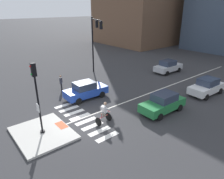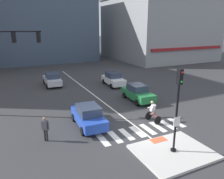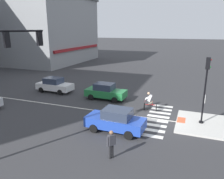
{
  "view_description": "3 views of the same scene",
  "coord_description": "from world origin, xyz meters",
  "views": [
    {
      "loc": [
        12.46,
        -7.15,
        8.24
      ],
      "look_at": [
        -0.13,
        3.19,
        1.67
      ],
      "focal_mm": 33.23,
      "sensor_mm": 36.0,
      "label": 1
    },
    {
      "loc": [
        -8.18,
        -11.84,
        7.21
      ],
      "look_at": [
        0.12,
        5.48,
        1.65
      ],
      "focal_mm": 35.2,
      "sensor_mm": 36.0,
      "label": 2
    },
    {
      "loc": [
        -16.47,
        -2.24,
        6.94
      ],
      "look_at": [
        0.86,
        4.34,
        1.77
      ],
      "focal_mm": 35.06,
      "sensor_mm": 36.0,
      "label": 3
    }
  ],
  "objects": [
    {
      "name": "ground_plane",
      "position": [
        0.0,
        0.0,
        0.0
      ],
      "size": [
        300.0,
        300.0,
        0.0
      ],
      "primitive_type": "plane",
      "color": "#333335"
    },
    {
      "name": "traffic_island",
      "position": [
        0.0,
        -3.13,
        0.07
      ],
      "size": [
        4.33,
        3.54,
        0.15
      ],
      "primitive_type": "cube",
      "color": "beige",
      "rests_on": "ground"
    },
    {
      "name": "tactile_pad_front",
      "position": [
        0.0,
        -1.71,
        0.15
      ],
      "size": [
        1.1,
        0.6,
        0.01
      ],
      "primitive_type": "cube",
      "color": "#DB5B38",
      "rests_on": "traffic_island"
    },
    {
      "name": "signal_pole",
      "position": [
        0.0,
        -3.13,
        3.09
      ],
      "size": [
        0.44,
        0.38,
        4.89
      ],
      "color": "black",
      "rests_on": "traffic_island"
    },
    {
      "name": "crosswalk_stripe_a",
      "position": [
        -3.12,
        0.12,
        0.0
      ],
      "size": [
        0.44,
        1.8,
        0.01
      ],
      "primitive_type": "cube",
      "color": "silver",
      "rests_on": "ground"
    },
    {
      "name": "crosswalk_stripe_b",
      "position": [
        -2.23,
        0.12,
        0.0
      ],
      "size": [
        0.44,
        1.8,
        0.01
      ],
      "primitive_type": "cube",
      "color": "silver",
      "rests_on": "ground"
    },
    {
      "name": "crosswalk_stripe_c",
      "position": [
        -1.34,
        0.12,
        0.0
      ],
      "size": [
        0.44,
        1.8,
        0.01
      ],
      "primitive_type": "cube",
      "color": "silver",
      "rests_on": "ground"
    },
    {
      "name": "crosswalk_stripe_d",
      "position": [
        -0.45,
        0.12,
        0.0
      ],
      "size": [
        0.44,
        1.8,
        0.01
      ],
      "primitive_type": "cube",
      "color": "silver",
      "rests_on": "ground"
    },
    {
      "name": "crosswalk_stripe_e",
      "position": [
        0.45,
        0.12,
        0.0
      ],
      "size": [
        0.44,
        1.8,
        0.01
      ],
      "primitive_type": "cube",
      "color": "silver",
      "rests_on": "ground"
    },
    {
      "name": "crosswalk_stripe_f",
      "position": [
        1.34,
        0.12,
        0.0
      ],
      "size": [
        0.44,
        1.8,
        0.01
      ],
      "primitive_type": "cube",
      "color": "silver",
      "rests_on": "ground"
    },
    {
      "name": "crosswalk_stripe_g",
      "position": [
        2.23,
        0.12,
        0.0
      ],
      "size": [
        0.44,
        1.8,
        0.01
      ],
      "primitive_type": "cube",
      "color": "silver",
      "rests_on": "ground"
    },
    {
      "name": "crosswalk_stripe_h",
      "position": [
        3.12,
        0.12,
        0.0
      ],
      "size": [
        0.44,
        1.8,
        0.01
      ],
      "primitive_type": "cube",
      "color": "silver",
      "rests_on": "ground"
    },
    {
      "name": "lane_centre_line",
      "position": [
        -0.13,
        10.0,
        0.0
      ],
      "size": [
        0.14,
        28.0,
        0.01
      ],
      "primitive_type": "cube",
      "color": "silver",
      "rests_on": "ground"
    },
    {
      "name": "traffic_light_mast",
      "position": [
        -8.6,
        7.48,
        4.87
      ],
      "size": [
        4.47,
        1.95,
        7.07
      ],
      "color": "black",
      "rests_on": "ground"
    },
    {
      "name": "building_corner_right",
      "position": [
        -1.35,
        40.01,
        7.29
      ],
      "size": [
        22.5,
        18.1,
        14.53
      ],
      "color": "#3D4C60",
      "rests_on": "ground"
    },
    {
      "name": "building_far_block",
      "position": [
        23.4,
        30.34,
        6.84
      ],
      "size": [
        19.76,
        20.78,
        13.64
      ],
      "color": "gray",
      "rests_on": "ground"
    },
    {
      "name": "car_white_eastbound_far",
      "position": [
        3.6,
        12.34,
        0.81
      ],
      "size": [
        1.97,
        4.16,
        1.64
      ],
      "color": "white",
      "rests_on": "ground"
    },
    {
      "name": "car_silver_westbound_distant",
      "position": [
        -3.37,
        15.51,
        0.81
      ],
      "size": [
        1.89,
        4.13,
        1.64
      ],
      "color": "silver",
      "rests_on": "ground"
    },
    {
      "name": "car_green_eastbound_mid",
      "position": [
        3.19,
        5.93,
        0.81
      ],
      "size": [
        1.92,
        4.14,
        1.64
      ],
      "color": "#237A3D",
      "rests_on": "ground"
    },
    {
      "name": "car_blue_westbound_near",
      "position": [
        -3.25,
        2.5,
        0.81
      ],
      "size": [
        1.96,
        4.16,
        1.64
      ],
      "color": "#2347B7",
      "rests_on": "ground"
    },
    {
      "name": "cyclist",
      "position": [
        1.52,
        1.07,
        0.87
      ],
      "size": [
        0.77,
        1.15,
        1.68
      ],
      "color": "black",
      "rests_on": "ground"
    },
    {
      "name": "pedestrian_at_curb_left",
      "position": [
        -6.5,
        1.59,
        0.98
      ],
      "size": [
        0.45,
        0.4,
        1.67
      ],
      "color": "black",
      "rests_on": "ground"
    }
  ]
}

